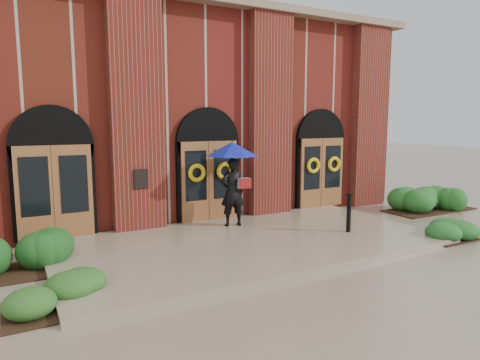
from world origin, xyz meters
TOP-DOWN VIEW (x-y plane):
  - ground at (0.00, 0.00)m, footprint 90.00×90.00m
  - landing at (0.00, 0.15)m, footprint 10.00×5.30m
  - church_building at (0.00, 8.78)m, footprint 16.20×12.53m
  - man_with_umbrella at (0.28, 1.69)m, footprint 1.83×1.83m
  - metal_post at (2.82, -0.54)m, footprint 0.20×0.20m
  - hedge_wall_left at (-5.20, 0.71)m, footprint 3.05×1.22m
  - hedge_wall_right at (8.00, 0.77)m, footprint 3.17×1.27m
  - hedge_front_left at (-5.10, -1.59)m, footprint 1.35×1.16m
  - hedge_front_right at (5.10, -1.89)m, footprint 1.40×1.20m

SIDE VIEW (x-z plane):
  - ground at x=0.00m, z-range 0.00..0.00m
  - landing at x=0.00m, z-range 0.00..0.15m
  - hedge_front_left at x=-5.10m, z-range 0.00..0.48m
  - hedge_front_right at x=5.10m, z-range 0.00..0.49m
  - hedge_wall_left at x=-5.20m, z-range 0.00..0.78m
  - hedge_wall_right at x=8.00m, z-range 0.00..0.81m
  - metal_post at x=2.82m, z-range 0.18..1.28m
  - man_with_umbrella at x=0.28m, z-range 0.65..3.17m
  - church_building at x=0.00m, z-range 0.00..7.00m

